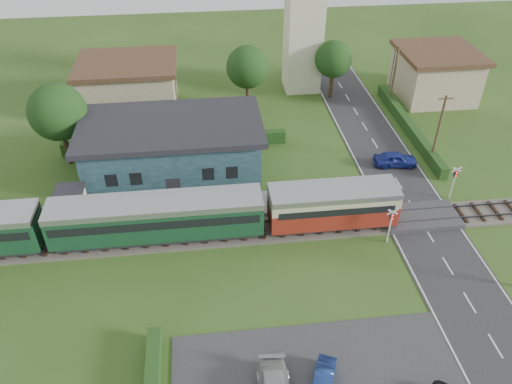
{
  "coord_description": "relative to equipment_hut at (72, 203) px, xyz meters",
  "views": [
    {
      "loc": [
        -7.04,
        -27.77,
        26.24
      ],
      "look_at": [
        -3.31,
        4.0,
        2.43
      ],
      "focal_mm": 35.0,
      "sensor_mm": 36.0,
      "label": 1
    }
  ],
  "objects": [
    {
      "name": "ground",
      "position": [
        18.0,
        -5.2,
        -1.75
      ],
      "size": [
        120.0,
        120.0,
        0.0
      ],
      "primitive_type": "plane",
      "color": "#2D4C19"
    },
    {
      "name": "railway_track",
      "position": [
        18.0,
        -3.2,
        -1.64
      ],
      "size": [
        76.0,
        3.2,
        0.49
      ],
      "color": "#4C443D",
      "rests_on": "ground"
    },
    {
      "name": "road",
      "position": [
        28.0,
        -5.2,
        -1.72
      ],
      "size": [
        6.0,
        70.0,
        0.05
      ],
      "primitive_type": "cube",
      "color": "#28282B",
      "rests_on": "ground"
    },
    {
      "name": "crossing_deck",
      "position": [
        28.0,
        -3.2,
        -1.52
      ],
      "size": [
        6.2,
        3.4,
        0.45
      ],
      "primitive_type": "cube",
      "color": "#333335",
      "rests_on": "ground"
    },
    {
      "name": "platform",
      "position": [
        8.0,
        0.0,
        -1.52
      ],
      "size": [
        30.0,
        3.0,
        0.45
      ],
      "primitive_type": "cube",
      "color": "gray",
      "rests_on": "ground"
    },
    {
      "name": "equipment_hut",
      "position": [
        0.0,
        0.0,
        0.0
      ],
      "size": [
        2.3,
        2.3,
        2.55
      ],
      "color": "beige",
      "rests_on": "platform"
    },
    {
      "name": "station_building",
      "position": [
        8.0,
        5.79,
        0.95
      ],
      "size": [
        16.0,
        9.0,
        5.3
      ],
      "color": "#1E353D",
      "rests_on": "ground"
    },
    {
      "name": "train",
      "position": [
        3.73,
        -3.2,
        0.43
      ],
      "size": [
        43.2,
        2.9,
        3.4
      ],
      "color": "#232328",
      "rests_on": "ground"
    },
    {
      "name": "church_tower",
      "position": [
        23.0,
        22.8,
        8.48
      ],
      "size": [
        6.0,
        6.0,
        17.6
      ],
      "color": "beige",
      "rests_on": "ground"
    },
    {
      "name": "house_west",
      "position": [
        3.0,
        19.8,
        1.04
      ],
      "size": [
        10.8,
        8.8,
        5.5
      ],
      "color": "tan",
      "rests_on": "ground"
    },
    {
      "name": "house_east",
      "position": [
        38.0,
        18.8,
        1.05
      ],
      "size": [
        8.8,
        8.8,
        5.5
      ],
      "color": "tan",
      "rests_on": "ground"
    },
    {
      "name": "hedge_roadside",
      "position": [
        32.2,
        10.8,
        -1.15
      ],
      "size": [
        0.8,
        18.0,
        1.2
      ],
      "primitive_type": "cube",
      "color": "#193814",
      "rests_on": "ground"
    },
    {
      "name": "hedge_station",
      "position": [
        8.0,
        10.3,
        -1.1
      ],
      "size": [
        22.0,
        0.8,
        1.3
      ],
      "primitive_type": "cube",
      "color": "#193814",
      "rests_on": "ground"
    },
    {
      "name": "tree_a",
      "position": [
        -2.0,
        8.8,
        3.63
      ],
      "size": [
        5.2,
        5.2,
        8.0
      ],
      "color": "#332316",
      "rests_on": "ground"
    },
    {
      "name": "tree_b",
      "position": [
        16.0,
        17.8,
        3.27
      ],
      "size": [
        4.6,
        4.6,
        7.34
      ],
      "color": "#332316",
      "rests_on": "ground"
    },
    {
      "name": "tree_c",
      "position": [
        26.0,
        19.8,
        2.91
      ],
      "size": [
        4.2,
        4.2,
        6.78
      ],
      "color": "#332316",
      "rests_on": "ground"
    },
    {
      "name": "utility_pole_c",
      "position": [
        32.2,
        4.8,
        1.88
      ],
      "size": [
        1.4,
        0.22,
        7.0
      ],
      "color": "#473321",
      "rests_on": "ground"
    },
    {
      "name": "utility_pole_d",
      "position": [
        32.2,
        16.8,
        1.88
      ],
      "size": [
        1.4,
        0.22,
        7.0
      ],
      "color": "#473321",
      "rests_on": "ground"
    },
    {
      "name": "crossing_signal_near",
      "position": [
        24.4,
        -5.61,
        0.39
      ],
      "size": [
        0.84,
        0.28,
        3.28
      ],
      "color": "silver",
      "rests_on": "ground"
    },
    {
      "name": "crossing_signal_far",
      "position": [
        31.6,
        -0.81,
        0.39
      ],
      "size": [
        0.84,
        0.28,
        3.28
      ],
      "color": "silver",
      "rests_on": "ground"
    },
    {
      "name": "streetlamp_west",
      "position": [
        -4.0,
        14.8,
        1.29
      ],
      "size": [
        0.3,
        0.3,
        5.15
      ],
      "color": "#3F3F47",
      "rests_on": "ground"
    },
    {
      "name": "streetlamp_east",
      "position": [
        34.0,
        21.8,
        1.29
      ],
      "size": [
        0.3,
        0.3,
        5.15
      ],
      "color": "#3F3F47",
      "rests_on": "ground"
    },
    {
      "name": "car_on_road",
      "position": [
        28.6,
        4.69,
        -1.01
      ],
      "size": [
        4.17,
        2.03,
        1.37
      ],
      "primitive_type": "imported",
      "rotation": [
        0.0,
        0.0,
        1.47
      ],
      "color": "navy",
      "rests_on": "road"
    },
    {
      "name": "car_park_blue",
      "position": [
        16.71,
        -17.08,
        -1.16
      ],
      "size": [
        2.2,
        3.28,
        1.02
      ],
      "primitive_type": "imported",
      "rotation": [
        0.0,
        0.0,
        -0.4
      ],
      "color": "navy",
      "rests_on": "car_park"
    },
    {
      "name": "pedestrian_near",
      "position": [
        14.87,
        -0.8,
        -0.37
      ],
      "size": [
        0.72,
        0.5,
        1.86
      ],
      "primitive_type": "imported",
      "rotation": [
        0.0,
        0.0,
        3.05
      ],
      "color": "gray",
      "rests_on": "platform"
    },
    {
      "name": "pedestrian_far",
      "position": [
        3.61,
        -0.22,
        -0.37
      ],
      "size": [
        0.92,
        1.06,
        1.85
      ],
      "primitive_type": "imported",
      "rotation": [
        0.0,
        0.0,
        1.29
      ],
      "color": "gray",
      "rests_on": "platform"
    }
  ]
}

